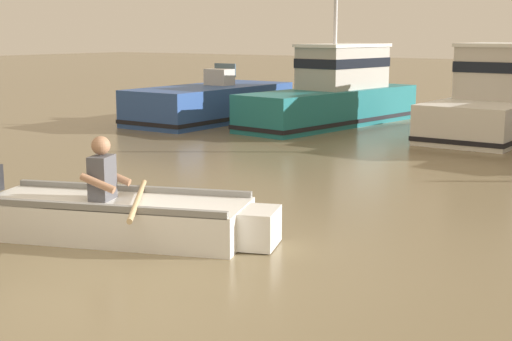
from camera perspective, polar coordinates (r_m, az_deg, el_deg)
The scene contains 5 objects.
ground_plane at distance 7.31m, azimuth -9.87°, elevation -8.43°, with size 120.00×120.00×0.00m, color #7A6B4C.
rowboat_with_person at distance 8.78m, azimuth -10.40°, elevation -3.49°, with size 3.61×2.14×1.19m.
moored_boat_blue at distance 20.03m, azimuth -3.49°, elevation 5.14°, with size 2.06×5.13×1.52m.
moored_boat_teal at distance 19.25m, azimuth 6.07°, elevation 5.82°, with size 2.38×5.99×3.65m.
moored_boat_white at distance 17.87m, azimuth 17.98°, elevation 5.03°, with size 2.07×4.70×2.12m.
Camera 1 is at (4.90, -4.88, 2.37)m, focal length 51.76 mm.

